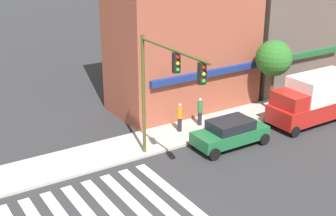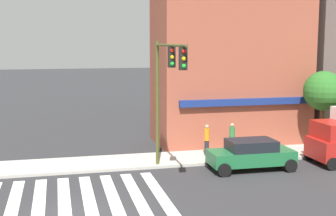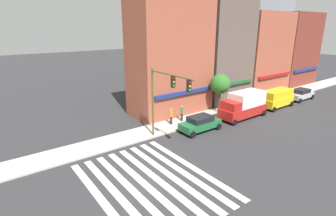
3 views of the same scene
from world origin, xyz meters
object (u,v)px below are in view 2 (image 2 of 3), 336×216
(traffic_signal, at_px, (166,79))
(street_tree, at_px, (324,91))
(pedestrian_orange_vest, at_px, (207,139))
(pedestrian_green_top, at_px, (232,137))
(sedan_green, at_px, (251,154))

(traffic_signal, xyz_separation_m, street_tree, (10.38, 3.13, -1.16))
(traffic_signal, xyz_separation_m, pedestrian_orange_vest, (3.17, 3.33, -3.77))
(pedestrian_green_top, distance_m, pedestrian_orange_vest, 1.59)
(traffic_signal, xyz_separation_m, sedan_green, (4.60, 0.33, -4.00))
(sedan_green, bearing_deg, traffic_signal, -175.38)
(street_tree, bearing_deg, pedestrian_orange_vest, 178.42)
(pedestrian_green_top, distance_m, street_tree, 6.21)
(pedestrian_green_top, bearing_deg, street_tree, -47.28)
(pedestrian_green_top, height_order, street_tree, street_tree)
(pedestrian_green_top, xyz_separation_m, pedestrian_orange_vest, (-1.58, -0.13, 0.00))
(traffic_signal, bearing_deg, street_tree, 16.78)
(traffic_signal, height_order, pedestrian_green_top, traffic_signal)
(traffic_signal, bearing_deg, pedestrian_green_top, 36.00)
(sedan_green, relative_size, pedestrian_green_top, 2.49)
(traffic_signal, distance_m, pedestrian_orange_vest, 5.95)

